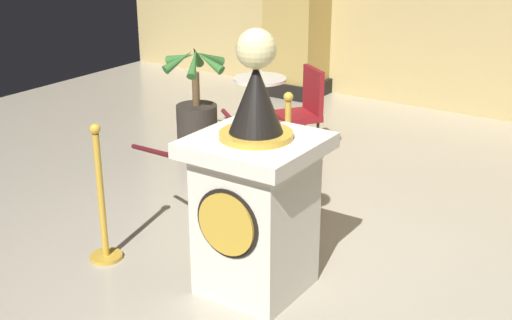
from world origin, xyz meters
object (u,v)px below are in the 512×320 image
cafe_table (260,103)px  potted_palm_left (197,113)px  cafe_chair_red (304,107)px  stanchion_far (102,213)px  pedestal_clock (256,196)px  stanchion_near (287,173)px

cafe_table → potted_palm_left: bearing=-147.2°
potted_palm_left → cafe_chair_red: bearing=13.5°
stanchion_far → potted_palm_left: (-0.99, 2.33, 0.01)m
cafe_table → stanchion_far: bearing=-81.2°
cafe_chair_red → cafe_table: bearing=171.5°
cafe_table → cafe_chair_red: cafe_chair_red is taller
stanchion_far → potted_palm_left: size_ratio=0.94×
stanchion_far → potted_palm_left: bearing=113.0°
pedestal_clock → cafe_chair_red: pedestal_clock is taller
potted_palm_left → stanchion_near: bearing=-28.8°
potted_palm_left → cafe_table: size_ratio=1.47×
stanchion_far → cafe_chair_red: stanchion_far is taller
pedestal_clock → stanchion_near: pedestal_clock is taller
potted_palm_left → cafe_table: bearing=32.8°
potted_palm_left → cafe_chair_red: (1.16, 0.28, 0.19)m
potted_palm_left → cafe_table: 0.69m
stanchion_near → cafe_chair_red: (-0.55, 1.22, 0.19)m
stanchion_far → potted_palm_left: potted_palm_left is taller
stanchion_near → pedestal_clock: bearing=-68.9°
stanchion_far → cafe_chair_red: (0.18, 2.61, 0.20)m
stanchion_far → cafe_table: size_ratio=1.38×
stanchion_near → stanchion_far: size_ratio=1.02×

